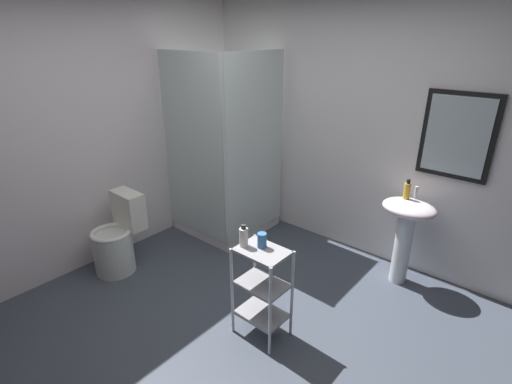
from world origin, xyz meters
TOP-DOWN VIEW (x-y plane):
  - ground_plane at (0.00, 0.00)m, footprint 4.20×4.20m
  - wall_back at (0.01, 1.85)m, footprint 4.20×0.14m
  - wall_left at (-1.85, 0.00)m, footprint 0.10×4.20m
  - shower_stall at (-1.23, 1.18)m, footprint 0.92×0.92m
  - pedestal_sink at (0.67, 1.52)m, footprint 0.46×0.37m
  - sink_faucet at (0.67, 1.64)m, footprint 0.03×0.03m
  - toilet at (-1.48, -0.05)m, footprint 0.37×0.49m
  - storage_cart at (0.14, 0.17)m, footprint 0.38×0.28m
  - hand_soap_bottle at (0.62, 1.56)m, footprint 0.06×0.06m
  - lotion_bottle_white at (0.00, 0.13)m, footprint 0.06×0.06m
  - rinse_cup at (0.11, 0.20)m, footprint 0.07×0.07m

SIDE VIEW (x-z plane):
  - ground_plane at x=0.00m, z-range -0.02..0.00m
  - toilet at x=-1.48m, z-range -0.07..0.69m
  - storage_cart at x=0.14m, z-range 0.07..0.81m
  - shower_stall at x=-1.23m, z-range -0.54..1.46m
  - pedestal_sink at x=0.67m, z-range 0.17..0.98m
  - rinse_cup at x=0.11m, z-range 0.74..0.85m
  - lotion_bottle_white at x=0.00m, z-range 0.73..0.90m
  - sink_faucet at x=0.67m, z-range 0.81..0.91m
  - hand_soap_bottle at x=0.62m, z-range 0.80..0.97m
  - wall_left at x=-1.85m, z-range 0.00..2.50m
  - wall_back at x=0.01m, z-range 0.00..2.50m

